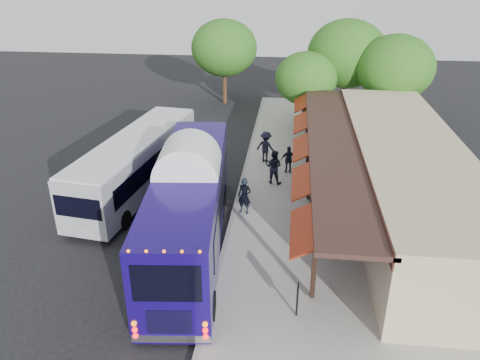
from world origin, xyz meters
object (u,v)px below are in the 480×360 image
at_px(coach_bus, 190,203).
at_px(city_bus, 137,161).
at_px(sign_board, 297,296).
at_px(ped_a, 245,196).
at_px(ped_d, 266,147).
at_px(ped_b, 274,167).
at_px(ped_c, 289,160).

relative_size(coach_bus, city_bus, 1.08).
relative_size(coach_bus, sign_board, 10.37).
bearing_deg(ped_a, sign_board, -55.84).
bearing_deg(sign_board, ped_d, 102.07).
xyz_separation_m(city_bus, ped_a, (6.09, -2.17, -0.64)).
bearing_deg(ped_d, ped_b, 125.88).
xyz_separation_m(city_bus, sign_board, (8.70, -9.39, -0.73)).
xyz_separation_m(ped_a, ped_b, (1.26, 3.64, 0.05)).
relative_size(ped_c, sign_board, 1.34).
xyz_separation_m(coach_bus, ped_a, (2.05, 2.97, -1.07)).
height_order(ped_c, ped_d, ped_d).
relative_size(city_bus, ped_a, 6.35).
distance_m(coach_bus, ped_c, 9.19).
bearing_deg(ped_d, sign_board, 122.17).
bearing_deg(ped_b, ped_c, -103.57).
height_order(ped_b, ped_c, ped_b).
bearing_deg(ped_d, city_bus, 57.87).
relative_size(ped_c, ped_d, 0.83).
height_order(city_bus, ped_b, city_bus).
relative_size(city_bus, sign_board, 9.61).
bearing_deg(coach_bus, ped_d, 68.84).
bearing_deg(sign_board, ped_a, 113.81).
distance_m(ped_b, ped_d, 3.10).
xyz_separation_m(city_bus, ped_d, (6.71, 4.50, -0.58)).
xyz_separation_m(city_bus, ped_c, (8.16, 2.99, -0.74)).
distance_m(city_bus, ped_d, 8.10).
bearing_deg(city_bus, ped_d, 41.74).
bearing_deg(city_bus, ped_b, 19.18).
height_order(ped_a, ped_d, ped_d).
bearing_deg(ped_a, city_bus, 174.61).
distance_m(ped_c, ped_d, 2.11).
bearing_deg(sign_board, ped_b, 101.02).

